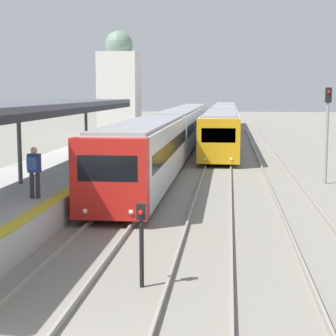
{
  "coord_description": "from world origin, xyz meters",
  "views": [
    {
      "loc": [
        3.83,
        -7.12,
        4.36
      ],
      "look_at": [
        1.61,
        13.14,
        1.6
      ],
      "focal_mm": 60.0,
      "sensor_mm": 36.0,
      "label": 1
    }
  ],
  "objects_px": {
    "signal_post_near": "(141,236)",
    "train_far": "(223,120)",
    "signal_mast_far": "(327,123)",
    "person_on_platform": "(34,168)",
    "train_near": "(178,129)"
  },
  "relations": [
    {
      "from": "person_on_platform",
      "to": "train_far",
      "type": "height_order",
      "value": "train_far"
    },
    {
      "from": "person_on_platform",
      "to": "signal_mast_far",
      "type": "relative_size",
      "value": 0.36
    },
    {
      "from": "signal_post_near",
      "to": "signal_mast_far",
      "type": "bearing_deg",
      "value": 66.77
    },
    {
      "from": "train_far",
      "to": "signal_mast_far",
      "type": "distance_m",
      "value": 28.89
    },
    {
      "from": "signal_post_near",
      "to": "person_on_platform",
      "type": "bearing_deg",
      "value": 129.39
    },
    {
      "from": "train_far",
      "to": "signal_post_near",
      "type": "bearing_deg",
      "value": -91.71
    },
    {
      "from": "signal_post_near",
      "to": "train_far",
      "type": "bearing_deg",
      "value": 88.29
    },
    {
      "from": "signal_mast_far",
      "to": "train_near",
      "type": "bearing_deg",
      "value": 120.78
    },
    {
      "from": "train_near",
      "to": "signal_post_near",
      "type": "distance_m",
      "value": 29.41
    },
    {
      "from": "train_far",
      "to": "person_on_platform",
      "type": "bearing_deg",
      "value": -98.36
    },
    {
      "from": "person_on_platform",
      "to": "signal_mast_far",
      "type": "height_order",
      "value": "signal_mast_far"
    },
    {
      "from": "signal_post_near",
      "to": "signal_mast_far",
      "type": "height_order",
      "value": "signal_mast_far"
    },
    {
      "from": "person_on_platform",
      "to": "train_far",
      "type": "distance_m",
      "value": 38.71
    },
    {
      "from": "train_far",
      "to": "signal_mast_far",
      "type": "relative_size",
      "value": 10.33
    },
    {
      "from": "train_near",
      "to": "train_far",
      "type": "xyz_separation_m",
      "value": [
        3.21,
        14.23,
        -0.03
      ]
    }
  ]
}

